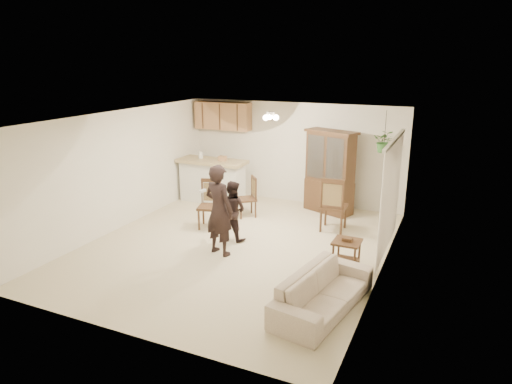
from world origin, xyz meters
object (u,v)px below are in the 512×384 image
at_px(sofa, 324,286).
at_px(adult, 219,208).
at_px(child, 232,207).
at_px(china_hutch, 330,172).
at_px(chair_bar, 210,214).
at_px(chair_hutch_left, 246,205).
at_px(side_table, 346,254).
at_px(chair_hutch_right, 333,215).

relative_size(sofa, adult, 1.04).
bearing_deg(child, china_hutch, -109.42).
xyz_separation_m(child, chair_bar, (-0.76, 0.39, -0.38)).
bearing_deg(adult, chair_bar, -37.43).
xyz_separation_m(child, chair_hutch_left, (-0.34, 1.38, -0.41)).
distance_m(child, china_hutch, 2.82).
bearing_deg(child, chair_bar, -19.46).
height_order(side_table, chair_hutch_left, chair_hutch_left).
bearing_deg(child, sofa, 150.59).
relative_size(sofa, child, 1.39).
xyz_separation_m(china_hutch, chair_hutch_right, (0.42, -1.15, -0.63)).
height_order(child, chair_bar, child).
bearing_deg(side_table, chair_bar, 166.29).
relative_size(adult, chair_hutch_left, 1.92).
bearing_deg(china_hutch, chair_hutch_left, -125.23).
height_order(china_hutch, chair_hutch_left, china_hutch).
relative_size(adult, child, 1.33).
relative_size(child, china_hutch, 0.69).
distance_m(chair_bar, chair_hutch_right, 2.65).
height_order(adult, chair_bar, adult).
relative_size(china_hutch, chair_hutch_right, 1.65).
bearing_deg(china_hutch, sofa, -54.70).
distance_m(adult, chair_bar, 1.54).
distance_m(child, chair_hutch_right, 2.20).
height_order(sofa, chair_hutch_right, chair_hutch_right).
relative_size(adult, chair_bar, 1.73).
height_order(adult, china_hutch, china_hutch).
distance_m(china_hutch, chair_hutch_right, 1.37).
relative_size(china_hutch, chair_hutch_left, 2.07).
distance_m(sofa, side_table, 1.49).
height_order(sofa, china_hutch, china_hutch).
distance_m(child, chair_bar, 0.93).
xyz_separation_m(china_hutch, side_table, (1.12, -2.86, -0.70)).
relative_size(china_hutch, chair_bar, 1.87).
bearing_deg(chair_hutch_left, chair_hutch_right, 48.74).
height_order(chair_bar, chair_hutch_right, chair_hutch_right).
xyz_separation_m(adult, side_table, (2.30, 0.35, -0.64)).
distance_m(side_table, chair_hutch_left, 3.26).
relative_size(child, chair_hutch_left, 1.44).
bearing_deg(china_hutch, chair_bar, -113.73).
xyz_separation_m(chair_bar, chair_hutch_left, (0.41, 0.98, -0.03)).
xyz_separation_m(adult, chair_bar, (-0.86, 1.12, -0.61)).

